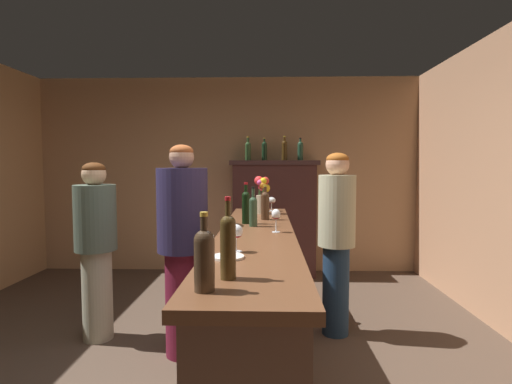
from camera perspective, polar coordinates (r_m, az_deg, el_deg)
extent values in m
cube|color=tan|center=(5.52, -4.17, 2.48)|extent=(5.35, 0.12, 2.70)
cube|color=brown|center=(2.84, 0.07, -16.64)|extent=(0.46, 2.80, 0.98)
cube|color=brown|center=(2.71, 0.07, -6.42)|extent=(0.52, 2.92, 0.05)
cube|color=#40211F|center=(5.25, 2.68, -3.86)|extent=(1.09, 0.34, 1.55)
cube|color=#3E2626|center=(5.21, 2.71, 4.30)|extent=(1.17, 0.40, 0.06)
cylinder|color=#2E452D|center=(2.94, -0.41, -3.19)|extent=(0.06, 0.06, 0.19)
sphere|color=#2E452D|center=(2.93, -0.41, -1.33)|extent=(0.06, 0.06, 0.06)
cylinder|color=#2E452D|center=(2.93, -0.41, -0.43)|extent=(0.02, 0.02, 0.09)
cylinder|color=black|center=(2.93, -0.41, 0.63)|extent=(0.03, 0.03, 0.02)
cylinder|color=#443317|center=(1.60, -4.11, -8.63)|extent=(0.06, 0.06, 0.23)
sphere|color=#443317|center=(1.58, -4.13, -4.59)|extent=(0.06, 0.06, 0.06)
cylinder|color=#443317|center=(1.57, -4.14, -2.93)|extent=(0.02, 0.02, 0.09)
cylinder|color=red|center=(1.57, -4.15, -0.97)|extent=(0.02, 0.02, 0.02)
cylinder|color=#442B1B|center=(3.31, 1.35, -2.32)|extent=(0.07, 0.07, 0.20)
sphere|color=#442B1B|center=(3.30, 1.36, -0.57)|extent=(0.07, 0.07, 0.07)
cylinder|color=#442B1B|center=(3.30, 1.36, 0.11)|extent=(0.03, 0.03, 0.08)
cylinder|color=gold|center=(3.29, 1.36, 0.93)|extent=(0.03, 0.03, 0.02)
cylinder|color=#402F20|center=(1.46, -7.56, -10.64)|extent=(0.08, 0.08, 0.19)
sphere|color=#402F20|center=(1.44, -7.59, -6.99)|extent=(0.08, 0.08, 0.08)
cylinder|color=#402F20|center=(1.43, -7.61, -5.28)|extent=(0.03, 0.03, 0.09)
cylinder|color=gold|center=(1.43, -7.63, -3.24)|extent=(0.03, 0.03, 0.02)
cylinder|color=black|center=(3.08, -1.48, -2.59)|extent=(0.06, 0.06, 0.22)
sphere|color=black|center=(3.07, -1.48, -0.50)|extent=(0.06, 0.06, 0.06)
cylinder|color=black|center=(3.07, -1.48, 0.31)|extent=(0.03, 0.03, 0.09)
cylinder|color=#AE151C|center=(3.06, -1.48, 1.27)|extent=(0.03, 0.03, 0.02)
cylinder|color=white|center=(2.70, 2.94, -5.87)|extent=(0.06, 0.06, 0.00)
cylinder|color=white|center=(2.69, 2.94, -4.94)|extent=(0.01, 0.01, 0.08)
ellipsoid|color=white|center=(2.68, 2.95, -3.27)|extent=(0.06, 0.06, 0.07)
ellipsoid|color=maroon|center=(2.69, 2.95, -3.71)|extent=(0.05, 0.05, 0.03)
cylinder|color=white|center=(3.94, 2.28, -2.78)|extent=(0.06, 0.06, 0.00)
cylinder|color=white|center=(3.93, 2.28, -2.21)|extent=(0.01, 0.01, 0.07)
ellipsoid|color=white|center=(3.92, 2.28, -1.21)|extent=(0.08, 0.08, 0.06)
ellipsoid|color=maroon|center=(3.93, 2.28, -1.47)|extent=(0.07, 0.07, 0.03)
cylinder|color=white|center=(2.10, -2.94, -8.71)|extent=(0.07, 0.07, 0.00)
cylinder|color=white|center=(2.09, -2.94, -7.72)|extent=(0.01, 0.01, 0.07)
ellipsoid|color=white|center=(2.08, -2.95, -5.76)|extent=(0.07, 0.07, 0.08)
ellipsoid|color=maroon|center=(2.08, -2.95, -6.33)|extent=(0.06, 0.06, 0.03)
cylinder|color=white|center=(3.72, -1.44, -3.16)|extent=(0.07, 0.07, 0.00)
cylinder|color=white|center=(3.72, -1.44, -2.52)|extent=(0.01, 0.01, 0.08)
ellipsoid|color=white|center=(3.71, -1.44, -1.44)|extent=(0.08, 0.08, 0.06)
ellipsoid|color=maroon|center=(3.71, -1.44, -1.70)|extent=(0.06, 0.06, 0.02)
cylinder|color=tan|center=(3.71, 0.95, -1.85)|extent=(0.12, 0.12, 0.18)
cylinder|color=#38602D|center=(3.70, 1.37, 0.04)|extent=(0.01, 0.01, 0.21)
sphere|color=red|center=(3.70, 1.38, 1.66)|extent=(0.07, 0.07, 0.07)
cylinder|color=#38602D|center=(3.73, 1.42, -0.49)|extent=(0.01, 0.01, 0.14)
sphere|color=gold|center=(3.73, 1.42, 0.56)|extent=(0.08, 0.08, 0.08)
cylinder|color=#38602D|center=(3.72, 0.92, -0.37)|extent=(0.01, 0.01, 0.15)
sphere|color=red|center=(3.72, 0.92, 0.81)|extent=(0.08, 0.08, 0.08)
cylinder|color=#38602D|center=(3.73, 0.43, 0.06)|extent=(0.01, 0.01, 0.21)
sphere|color=red|center=(3.72, 0.43, 1.66)|extent=(0.09, 0.09, 0.09)
cylinder|color=#38602D|center=(3.68, 0.58, -0.12)|extent=(0.01, 0.01, 0.19)
sphere|color=#D34586|center=(3.67, 0.58, 1.37)|extent=(0.06, 0.06, 0.06)
cylinder|color=#38602D|center=(3.67, 0.97, -0.30)|extent=(0.01, 0.01, 0.17)
sphere|color=orange|center=(3.67, 0.97, 1.02)|extent=(0.06, 0.06, 0.06)
cylinder|color=#38602D|center=(3.68, 1.10, 0.00)|extent=(0.01, 0.01, 0.21)
sphere|color=yellow|center=(3.68, 1.10, 1.61)|extent=(0.07, 0.07, 0.07)
cylinder|color=white|center=(1.97, -4.10, -9.45)|extent=(0.16, 0.16, 0.01)
cylinder|color=#2E4E28|center=(5.21, -1.18, 5.76)|extent=(0.08, 0.08, 0.21)
sphere|color=#2E4E28|center=(5.22, -1.18, 6.89)|extent=(0.08, 0.08, 0.08)
cylinder|color=#2E4E28|center=(5.22, -1.18, 7.42)|extent=(0.03, 0.03, 0.10)
cylinder|color=gold|center=(5.22, -1.18, 8.04)|extent=(0.03, 0.03, 0.02)
cylinder|color=#18311C|center=(5.21, 1.24, 5.80)|extent=(0.07, 0.07, 0.21)
sphere|color=#18311C|center=(5.21, 1.24, 6.97)|extent=(0.07, 0.07, 0.07)
cylinder|color=#18311C|center=(5.21, 1.24, 7.38)|extent=(0.02, 0.02, 0.07)
cylinder|color=gold|center=(5.22, 1.24, 7.88)|extent=(0.03, 0.03, 0.02)
cylinder|color=#462F12|center=(5.21, 4.19, 5.87)|extent=(0.07, 0.07, 0.23)
sphere|color=#462F12|center=(5.22, 4.20, 7.11)|extent=(0.07, 0.07, 0.07)
cylinder|color=#462F12|center=(5.22, 4.20, 7.56)|extent=(0.03, 0.03, 0.08)
cylinder|color=gold|center=(5.22, 4.21, 8.10)|extent=(0.03, 0.03, 0.02)
cylinder|color=#254832|center=(5.22, 6.50, 5.77)|extent=(0.07, 0.07, 0.21)
sphere|color=#254832|center=(5.23, 6.51, 6.94)|extent=(0.07, 0.07, 0.07)
cylinder|color=#254832|center=(5.23, 6.51, 7.33)|extent=(0.03, 0.03, 0.07)
cylinder|color=black|center=(5.23, 6.51, 7.81)|extent=(0.03, 0.03, 0.02)
cylinder|color=maroon|center=(3.22, -10.55, -15.66)|extent=(0.28, 0.28, 0.82)
cylinder|color=#2B254A|center=(3.05, -10.73, -2.58)|extent=(0.39, 0.39, 0.64)
sphere|color=tan|center=(3.03, -10.82, 5.07)|extent=(0.19, 0.19, 0.19)
ellipsoid|color=#974A23|center=(3.04, -10.83, 5.86)|extent=(0.18, 0.18, 0.10)
cylinder|color=#B0AF93|center=(3.69, -22.20, -13.73)|extent=(0.25, 0.25, 0.77)
cylinder|color=#4F5F4F|center=(3.55, -22.47, -3.49)|extent=(0.34, 0.34, 0.55)
sphere|color=#DDAF84|center=(3.53, -22.63, 2.42)|extent=(0.20, 0.20, 0.20)
ellipsoid|color=#552D12|center=(3.53, -22.65, 3.14)|extent=(0.19, 0.19, 0.11)
cylinder|color=#1A304B|center=(3.59, 11.58, -13.87)|extent=(0.23, 0.23, 0.79)
cylinder|color=#B2B18C|center=(3.45, 11.74, -2.69)|extent=(0.32, 0.32, 0.62)
sphere|color=#E0A682|center=(3.42, 11.83, 3.97)|extent=(0.20, 0.20, 0.20)
ellipsoid|color=#A1551C|center=(3.42, 11.84, 4.73)|extent=(0.19, 0.19, 0.11)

